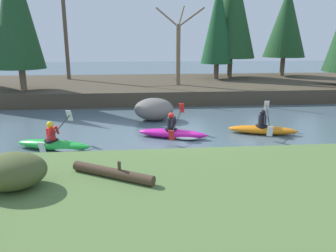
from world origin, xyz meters
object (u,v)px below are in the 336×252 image
driftwood_log (113,173)px  kayaker_trailing (56,144)px  kayaker_lead (263,129)px  kayaker_middle (175,133)px  boulder_midstream (154,109)px

driftwood_log → kayaker_trailing: bearing=150.9°
kayaker_lead → kayaker_middle: 3.61m
kayaker_lead → driftwood_log: (-5.66, -5.09, 0.46)m
kayaker_lead → driftwood_log: bearing=-121.6°
kayaker_trailing → boulder_midstream: 5.40m
kayaker_middle → boulder_midstream: 3.10m
kayaker_lead → kayaker_middle: (-3.61, -0.21, -0.02)m
kayaker_middle → kayaker_lead: bearing=22.0°
kayaker_middle → boulder_midstream: bearing=121.2°
kayaker_middle → driftwood_log: (-2.05, -4.87, 0.48)m
kayaker_middle → driftwood_log: bearing=-94.2°
kayaker_lead → boulder_midstream: (-4.28, 2.79, 0.30)m
kayaker_middle → kayaker_trailing: 4.39m
boulder_midstream → driftwood_log: boulder_midstream is taller
kayaker_lead → boulder_midstream: kayaker_lead is taller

